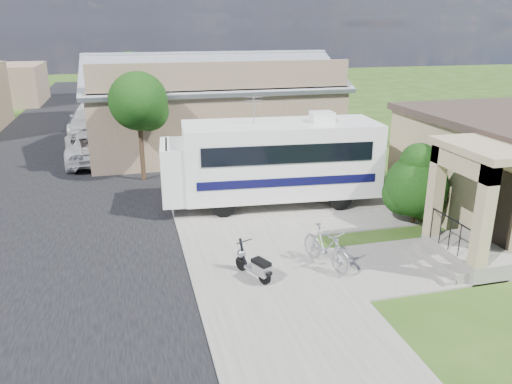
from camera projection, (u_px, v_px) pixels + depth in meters
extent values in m
plane|color=#234011|center=(295.00, 262.00, 14.07)|extent=(120.00, 120.00, 0.00)
cube|color=black|center=(55.00, 179.00, 21.47)|extent=(9.00, 80.00, 0.02)
cube|color=slate|center=(205.00, 169.00, 23.00)|extent=(4.00, 80.00, 0.06)
cube|color=slate|center=(295.00, 203.00, 18.55)|extent=(7.00, 6.00, 0.05)
cube|color=slate|center=(409.00, 264.00, 13.86)|extent=(4.00, 3.00, 0.05)
cube|color=black|center=(421.00, 166.00, 17.30)|extent=(0.04, 1.10, 1.20)
cube|color=black|center=(501.00, 209.00, 13.68)|extent=(0.04, 0.95, 2.10)
cube|color=slate|center=(470.00, 255.00, 13.91)|extent=(1.60, 2.40, 0.50)
cube|color=slate|center=(438.00, 262.00, 13.70)|extent=(0.40, 2.16, 0.32)
cube|color=slate|center=(427.00, 266.00, 13.65)|extent=(0.35, 2.16, 0.16)
cube|color=tan|center=(436.00, 191.00, 14.19)|extent=(0.35, 0.35, 2.70)
cube|color=tan|center=(484.00, 217.00, 12.31)|extent=(0.35, 0.35, 2.70)
cube|color=tan|center=(464.00, 163.00, 12.90)|extent=(0.35, 2.40, 0.50)
cube|color=tan|center=(493.00, 148.00, 12.98)|extent=(2.10, 2.70, 0.20)
cylinder|color=black|center=(452.00, 219.00, 13.37)|extent=(0.04, 1.70, 0.04)
cube|color=brown|center=(211.00, 115.00, 26.34)|extent=(12.00, 8.00, 3.60)
cube|color=#595C65|center=(216.00, 73.00, 23.75)|extent=(12.50, 4.40, 1.78)
cube|color=#595C65|center=(204.00, 66.00, 27.42)|extent=(12.50, 4.40, 1.78)
cube|color=#595C65|center=(209.00, 55.00, 25.36)|extent=(12.50, 0.50, 0.22)
cube|color=brown|center=(224.00, 77.00, 22.01)|extent=(11.76, 0.20, 1.30)
cylinder|color=#2F2015|center=(141.00, 144.00, 20.93)|extent=(0.20, 0.20, 3.15)
sphere|color=black|center=(138.00, 101.00, 20.35)|extent=(2.40, 2.40, 2.40)
sphere|color=black|center=(149.00, 111.00, 20.77)|extent=(1.68, 1.68, 1.68)
cylinder|color=#2F2015|center=(135.00, 106.00, 30.08)|extent=(0.20, 0.20, 3.29)
sphere|color=black|center=(132.00, 74.00, 29.48)|extent=(2.40, 2.40, 2.40)
sphere|color=black|center=(140.00, 82.00, 29.90)|extent=(1.68, 1.68, 1.68)
cylinder|color=#2F2015|center=(132.00, 90.00, 38.38)|extent=(0.20, 0.20, 3.01)
sphere|color=black|center=(130.00, 67.00, 37.83)|extent=(2.40, 2.40, 2.40)
sphere|color=black|center=(136.00, 73.00, 38.24)|extent=(1.68, 1.68, 1.68)
cube|color=white|center=(281.00, 158.00, 18.08)|extent=(7.15, 3.04, 2.59)
cube|color=white|center=(173.00, 171.00, 17.54)|extent=(0.98, 2.42, 1.99)
cube|color=black|center=(167.00, 156.00, 17.34)|extent=(0.23, 2.11, 0.90)
cube|color=black|center=(289.00, 154.00, 16.75)|extent=(5.91, 0.50, 0.65)
cube|color=black|center=(274.00, 138.00, 19.10)|extent=(5.91, 0.50, 0.65)
cube|color=black|center=(288.00, 182.00, 17.07)|extent=(6.25, 0.52, 0.30)
cube|color=black|center=(273.00, 163.00, 19.42)|extent=(6.25, 0.52, 0.30)
cube|color=white|center=(322.00, 117.00, 17.85)|extent=(0.85, 0.76, 0.35)
cylinder|color=#9F9EA6|center=(254.00, 110.00, 17.34)|extent=(0.04, 0.04, 1.00)
cylinder|color=black|center=(224.00, 206.00, 17.11)|extent=(0.82, 0.34, 0.80)
cylinder|color=black|center=(217.00, 186.00, 19.15)|extent=(0.82, 0.34, 0.80)
cylinder|color=black|center=(340.00, 199.00, 17.79)|extent=(0.82, 0.34, 0.80)
cylinder|color=black|center=(322.00, 181.00, 19.83)|extent=(0.82, 0.34, 0.80)
cylinder|color=#2F2015|center=(414.00, 212.00, 16.60)|extent=(0.16, 0.16, 0.82)
sphere|color=black|center=(416.00, 186.00, 16.30)|extent=(2.05, 2.05, 2.05)
sphere|color=black|center=(424.00, 171.00, 16.55)|extent=(1.64, 1.64, 1.64)
sphere|color=black|center=(404.00, 194.00, 16.52)|extent=(1.43, 1.43, 1.43)
sphere|color=black|center=(426.00, 200.00, 16.20)|extent=(1.23, 1.23, 1.23)
sphere|color=black|center=(419.00, 162.00, 16.04)|extent=(1.23, 1.23, 1.23)
cylinder|color=black|center=(264.00, 277.00, 12.69)|extent=(0.26, 0.40, 0.39)
cylinder|color=black|center=(241.00, 263.00, 13.42)|extent=(0.26, 0.40, 0.39)
cube|color=#9F9EA6|center=(254.00, 269.00, 13.00)|extent=(0.44, 0.55, 0.07)
cube|color=#9F9EA6|center=(262.00, 269.00, 12.70)|extent=(0.47, 0.57, 0.27)
cube|color=black|center=(261.00, 262.00, 12.68)|extent=(0.46, 0.59, 0.11)
cube|color=black|center=(268.00, 273.00, 12.54)|extent=(0.22, 0.23, 0.09)
cylinder|color=black|center=(243.00, 252.00, 13.26)|extent=(0.19, 0.30, 0.74)
sphere|color=#9F9EA6|center=(241.00, 253.00, 13.32)|extent=(0.25, 0.25, 0.25)
sphere|color=black|center=(240.00, 252.00, 13.37)|extent=(0.11, 0.11, 0.11)
cylinder|color=black|center=(244.00, 241.00, 13.10)|extent=(0.46, 0.23, 0.03)
cube|color=black|center=(241.00, 260.00, 13.38)|extent=(0.21, 0.28, 0.05)
imported|color=#9F9EA6|center=(326.00, 249.00, 13.54)|extent=(1.10, 1.97, 1.14)
imported|color=silver|center=(92.00, 145.00, 24.21)|extent=(2.99, 5.68, 1.52)
imported|color=silver|center=(93.00, 119.00, 30.43)|extent=(2.73, 6.10, 1.74)
cylinder|color=#146422|center=(423.00, 252.00, 14.43)|extent=(0.40, 0.40, 0.18)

